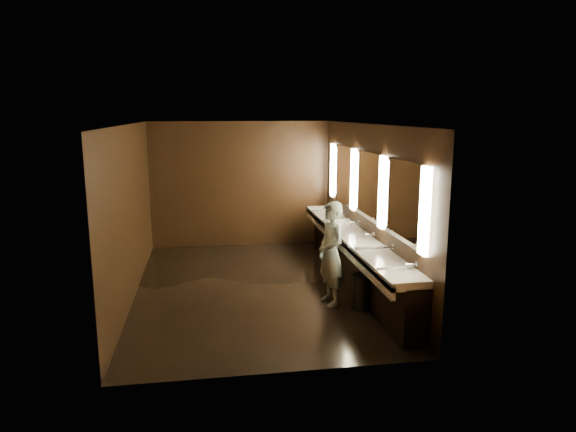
# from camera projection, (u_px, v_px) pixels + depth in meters

# --- Properties ---
(floor) EXTENTS (6.00, 6.00, 0.00)m
(floor) POSITION_uv_depth(u_px,v_px,m) (255.00, 288.00, 8.90)
(floor) COLOR black
(floor) RESTS_ON ground
(ceiling) EXTENTS (4.00, 6.00, 0.02)m
(ceiling) POSITION_uv_depth(u_px,v_px,m) (252.00, 124.00, 8.35)
(ceiling) COLOR #2D2D2B
(ceiling) RESTS_ON wall_back
(wall_back) EXTENTS (4.00, 0.02, 2.80)m
(wall_back) POSITION_uv_depth(u_px,v_px,m) (241.00, 184.00, 11.53)
(wall_back) COLOR black
(wall_back) RESTS_ON floor
(wall_front) EXTENTS (4.00, 0.02, 2.80)m
(wall_front) POSITION_uv_depth(u_px,v_px,m) (279.00, 258.00, 5.72)
(wall_front) COLOR black
(wall_front) RESTS_ON floor
(wall_left) EXTENTS (0.02, 6.00, 2.80)m
(wall_left) POSITION_uv_depth(u_px,v_px,m) (131.00, 212.00, 8.31)
(wall_left) COLOR black
(wall_left) RESTS_ON floor
(wall_right) EXTENTS (0.02, 6.00, 2.80)m
(wall_right) POSITION_uv_depth(u_px,v_px,m) (368.00, 205.00, 8.94)
(wall_right) COLOR black
(wall_right) RESTS_ON floor
(sink_counter) EXTENTS (0.55, 5.40, 1.01)m
(sink_counter) POSITION_uv_depth(u_px,v_px,m) (355.00, 256.00, 9.09)
(sink_counter) COLOR black
(sink_counter) RESTS_ON floor
(mirror_band) EXTENTS (0.06, 5.03, 1.15)m
(mirror_band) POSITION_uv_depth(u_px,v_px,m) (367.00, 185.00, 8.87)
(mirror_band) COLOR #FCEBBA
(mirror_band) RESTS_ON wall_right
(person) EXTENTS (0.51, 0.67, 1.65)m
(person) POSITION_uv_depth(u_px,v_px,m) (331.00, 253.00, 8.02)
(person) COLOR #7CA1B9
(person) RESTS_ON floor
(trash_bin) EXTENTS (0.38, 0.38, 0.53)m
(trash_bin) POSITION_uv_depth(u_px,v_px,m) (363.00, 292.00, 7.94)
(trash_bin) COLOR black
(trash_bin) RESTS_ON floor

